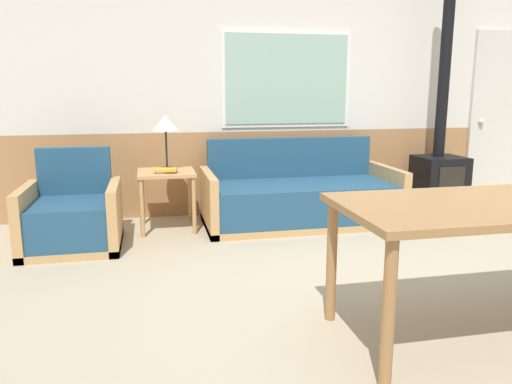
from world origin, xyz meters
name	(u,v)px	position (x,y,z in m)	size (l,w,h in m)	color
ground_plane	(424,303)	(0.00, 0.00, 0.00)	(16.00, 16.00, 0.00)	#B2A58C
wall_back	(303,88)	(-0.01, 2.63, 1.35)	(7.20, 0.09, 2.70)	#AD7A4C
couch	(300,199)	(-0.21, 2.04, 0.25)	(1.94, 0.90, 0.83)	tan
armchair	(72,219)	(-2.35, 1.69, 0.25)	(0.79, 0.79, 0.83)	tan
side_table	(167,181)	(-1.53, 2.09, 0.48)	(0.54, 0.54, 0.57)	tan
table_lamp	(166,125)	(-1.52, 2.19, 1.01)	(0.25, 0.25, 0.52)	#262628
book_stack	(166,171)	(-1.53, 1.99, 0.59)	(0.22, 0.17, 0.04)	#994C84
wood_stove	(440,159)	(1.43, 2.18, 0.59)	(0.49, 0.48, 2.58)	black
entry_door	(501,118)	(2.45, 2.57, 1.00)	(0.82, 0.09, 2.01)	silver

